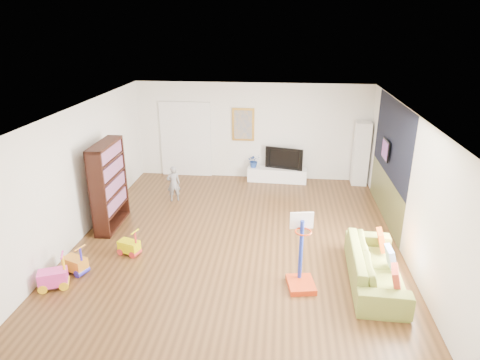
# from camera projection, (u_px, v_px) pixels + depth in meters

# --- Properties ---
(floor) EXTENTS (6.50, 7.50, 0.00)m
(floor) POSITION_uv_depth(u_px,v_px,m) (238.00, 238.00, 8.96)
(floor) COLOR brown
(floor) RESTS_ON ground
(ceiling) EXTENTS (6.50, 7.50, 0.00)m
(ceiling) POSITION_uv_depth(u_px,v_px,m) (238.00, 110.00, 8.00)
(ceiling) COLOR white
(ceiling) RESTS_ON ground
(wall_back) EXTENTS (6.50, 0.00, 2.70)m
(wall_back) POSITION_uv_depth(u_px,v_px,m) (252.00, 131.00, 11.97)
(wall_back) COLOR silver
(wall_back) RESTS_ON ground
(wall_front) EXTENTS (6.50, 0.00, 2.70)m
(wall_front) POSITION_uv_depth(u_px,v_px,m) (204.00, 289.00, 4.99)
(wall_front) COLOR white
(wall_front) RESTS_ON ground
(wall_left) EXTENTS (0.00, 7.50, 2.70)m
(wall_left) POSITION_uv_depth(u_px,v_px,m) (81.00, 172.00, 8.79)
(wall_left) COLOR white
(wall_left) RESTS_ON ground
(wall_right) EXTENTS (0.00, 7.50, 2.70)m
(wall_right) POSITION_uv_depth(u_px,v_px,m) (407.00, 184.00, 8.17)
(wall_right) COLOR white
(wall_right) RESTS_ON ground
(navy_accent) EXTENTS (0.01, 3.20, 1.70)m
(navy_accent) POSITION_uv_depth(u_px,v_px,m) (392.00, 139.00, 9.30)
(navy_accent) COLOR black
(navy_accent) RESTS_ON wall_right
(olive_wainscot) EXTENTS (0.01, 3.20, 1.00)m
(olive_wainscot) POSITION_uv_depth(u_px,v_px,m) (385.00, 196.00, 9.77)
(olive_wainscot) COLOR brown
(olive_wainscot) RESTS_ON wall_right
(doorway) EXTENTS (1.45, 0.06, 2.10)m
(doorway) POSITION_uv_depth(u_px,v_px,m) (186.00, 140.00, 12.22)
(doorway) COLOR white
(doorway) RESTS_ON ground
(painting_back) EXTENTS (0.62, 0.06, 0.92)m
(painting_back) POSITION_uv_depth(u_px,v_px,m) (243.00, 125.00, 11.89)
(painting_back) COLOR gold
(painting_back) RESTS_ON wall_back
(artwork_right) EXTENTS (0.04, 0.56, 0.46)m
(artwork_right) POSITION_uv_depth(u_px,v_px,m) (386.00, 150.00, 9.60)
(artwork_right) COLOR #7F3F8C
(artwork_right) RESTS_ON wall_right
(media_console) EXTENTS (1.66, 0.48, 0.38)m
(media_console) POSITION_uv_depth(u_px,v_px,m) (277.00, 175.00, 12.04)
(media_console) COLOR white
(media_console) RESTS_ON ground
(tall_cabinet) EXTENTS (0.42, 0.42, 1.74)m
(tall_cabinet) POSITION_uv_depth(u_px,v_px,m) (361.00, 154.00, 11.61)
(tall_cabinet) COLOR white
(tall_cabinet) RESTS_ON ground
(bookshelf) EXTENTS (0.36, 1.30, 1.89)m
(bookshelf) POSITION_uv_depth(u_px,v_px,m) (109.00, 185.00, 9.19)
(bookshelf) COLOR black
(bookshelf) RESTS_ON ground
(sofa) EXTENTS (0.92, 2.17, 0.63)m
(sofa) POSITION_uv_depth(u_px,v_px,m) (375.00, 266.00, 7.35)
(sofa) COLOR olive
(sofa) RESTS_ON ground
(basketball_hoop) EXTENTS (0.54, 0.62, 1.32)m
(basketball_hoop) POSITION_uv_depth(u_px,v_px,m) (303.00, 253.00, 7.09)
(basketball_hoop) COLOR red
(basketball_hoop) RESTS_ON ground
(ride_on_yellow) EXTENTS (0.45, 0.35, 0.53)m
(ride_on_yellow) POSITION_uv_depth(u_px,v_px,m) (129.00, 242.00, 8.25)
(ride_on_yellow) COLOR #D7D000
(ride_on_yellow) RESTS_ON ground
(ride_on_orange) EXTENTS (0.49, 0.40, 0.56)m
(ride_on_orange) POSITION_uv_depth(u_px,v_px,m) (74.00, 259.00, 7.64)
(ride_on_orange) COLOR orange
(ride_on_orange) RESTS_ON ground
(ride_on_pink) EXTENTS (0.54, 0.44, 0.62)m
(ride_on_pink) POSITION_uv_depth(u_px,v_px,m) (52.00, 272.00, 7.19)
(ride_on_pink) COLOR #F63EAF
(ride_on_pink) RESTS_ON ground
(child) EXTENTS (0.39, 0.33, 0.91)m
(child) POSITION_uv_depth(u_px,v_px,m) (174.00, 184.00, 10.65)
(child) COLOR gray
(child) RESTS_ON ground
(tv) EXTENTS (1.06, 0.40, 0.61)m
(tv) POSITION_uv_depth(u_px,v_px,m) (285.00, 157.00, 11.90)
(tv) COLOR black
(tv) RESTS_ON media_console
(vase_plant) EXTENTS (0.39, 0.36, 0.38)m
(vase_plant) POSITION_uv_depth(u_px,v_px,m) (254.00, 161.00, 12.00)
(vase_plant) COLOR navy
(vase_plant) RESTS_ON media_console
(pillow_left) EXTENTS (0.17, 0.39, 0.37)m
(pillow_left) POSITION_uv_depth(u_px,v_px,m) (396.00, 279.00, 6.67)
(pillow_left) COLOR #AB3623
(pillow_left) RESTS_ON sofa
(pillow_center) EXTENTS (0.10, 0.36, 0.36)m
(pillow_center) POSITION_uv_depth(u_px,v_px,m) (391.00, 257.00, 7.28)
(pillow_center) COLOR silver
(pillow_center) RESTS_ON sofa
(pillow_right) EXTENTS (0.12, 0.37, 0.36)m
(pillow_right) POSITION_uv_depth(u_px,v_px,m) (381.00, 240.00, 7.85)
(pillow_right) COLOR #D0480E
(pillow_right) RESTS_ON sofa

